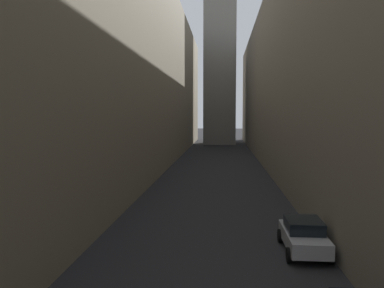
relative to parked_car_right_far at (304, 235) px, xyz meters
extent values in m
plane|color=#232326|center=(-4.40, 24.21, -0.78)|extent=(264.00, 264.00, 0.00)
cube|color=gray|center=(-16.59, 26.21, 10.41)|extent=(13.39, 108.00, 22.37)
cube|color=#756B5B|center=(6.39, 26.21, 9.33)|extent=(10.58, 108.00, 20.20)
cube|color=gray|center=(-4.40, 65.65, 19.66)|extent=(6.57, 6.57, 40.87)
cube|color=#B7B7BC|center=(0.00, -0.01, -0.13)|extent=(1.69, 3.94, 0.64)
cube|color=black|center=(0.00, 0.02, 0.46)|extent=(1.55, 1.90, 0.53)
cylinder|color=black|center=(-0.84, 1.33, -0.45)|extent=(0.22, 0.65, 0.65)
cylinder|color=black|center=(0.84, 1.33, -0.45)|extent=(0.22, 0.65, 0.65)
cylinder|color=black|center=(-0.84, -1.34, -0.45)|extent=(0.22, 0.65, 0.65)
cylinder|color=black|center=(0.84, -1.34, -0.45)|extent=(0.22, 0.65, 0.65)
camera|label=1|loc=(-3.65, -17.84, 5.45)|focal=37.14mm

